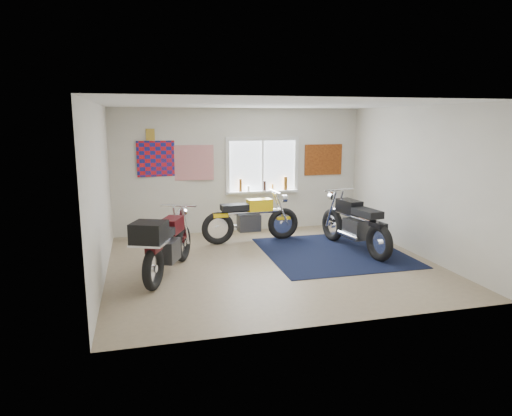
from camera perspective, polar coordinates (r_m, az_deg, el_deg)
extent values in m
plane|color=#9E896B|center=(7.98, 1.97, -6.92)|extent=(5.50, 5.50, 0.00)
plane|color=white|center=(7.60, 2.11, 12.85)|extent=(5.50, 5.50, 0.00)
plane|color=silver|center=(10.08, -1.99, 4.69)|extent=(5.50, 0.00, 5.50)
plane|color=silver|center=(5.36, 9.60, -1.03)|extent=(5.50, 0.00, 5.50)
plane|color=silver|center=(7.39, -18.89, 1.81)|extent=(0.00, 5.00, 5.00)
plane|color=silver|center=(8.84, 19.42, 3.20)|extent=(0.00, 5.00, 5.00)
cube|color=black|center=(8.73, 9.56, -5.45)|extent=(2.51, 2.61, 0.01)
cube|color=white|center=(10.17, 0.79, 5.32)|extent=(1.50, 0.02, 1.10)
cube|color=white|center=(10.11, 0.82, 8.64)|extent=(1.66, 0.06, 0.08)
cube|color=white|center=(10.23, 0.80, 2.03)|extent=(1.66, 0.06, 0.08)
cube|color=white|center=(9.98, -3.59, 5.19)|extent=(0.08, 0.06, 1.10)
cube|color=white|center=(10.39, 5.04, 5.40)|extent=(0.08, 0.06, 1.10)
cube|color=white|center=(10.15, 0.81, 5.32)|extent=(0.04, 0.06, 1.10)
cube|color=white|center=(10.17, 0.89, 2.09)|extent=(1.60, 0.16, 0.04)
cylinder|color=brown|center=(10.01, -1.95, 2.87)|extent=(0.07, 0.07, 0.28)
cylinder|color=silver|center=(10.06, -0.94, 2.45)|extent=(0.06, 0.06, 0.12)
cylinder|color=black|center=(10.15, 1.09, 2.81)|extent=(0.06, 0.06, 0.22)
cylinder|color=orange|center=(10.21, 2.10, 2.62)|extent=(0.05, 0.05, 0.14)
cylinder|color=brown|center=(10.28, 3.71, 3.12)|extent=(0.09, 0.09, 0.30)
plane|color=red|center=(9.80, -11.78, 6.06)|extent=(1.00, 0.07, 1.00)
plane|color=red|center=(9.84, -7.95, 5.62)|extent=(0.90, 0.09, 0.90)
cube|color=#A4822E|center=(9.77, -13.08, 8.93)|extent=(0.18, 0.02, 0.24)
cube|color=#A54C14|center=(10.63, 8.41, 5.99)|extent=(0.90, 0.03, 0.70)
torus|color=black|center=(9.51, 3.39, -1.95)|extent=(0.67, 0.17, 0.66)
torus|color=black|center=(9.11, -4.78, -2.54)|extent=(0.67, 0.17, 0.66)
cylinder|color=white|center=(9.51, 3.39, -1.95)|extent=(0.11, 0.11, 0.11)
cylinder|color=white|center=(9.11, -4.78, -2.54)|extent=(0.11, 0.11, 0.11)
cylinder|color=white|center=(9.23, -0.61, -0.51)|extent=(1.25, 0.16, 0.09)
cube|color=#333336|center=(9.26, -0.90, -1.85)|extent=(0.46, 0.30, 0.34)
cylinder|color=white|center=(9.43, -1.18, -2.23)|extent=(0.55, 0.10, 0.07)
cube|color=yellow|center=(9.25, 0.44, 0.40)|extent=(0.51, 0.29, 0.24)
cube|color=black|center=(9.11, -2.69, 0.09)|extent=(0.56, 0.31, 0.12)
cube|color=yellow|center=(9.07, -4.50, -0.88)|extent=(0.31, 0.18, 0.08)
cube|color=yellow|center=(9.48, 3.40, -1.25)|extent=(0.28, 0.15, 0.05)
cylinder|color=white|center=(9.32, 2.41, 2.07)|extent=(0.07, 0.61, 0.04)
cylinder|color=white|center=(9.41, 3.54, 1.17)|extent=(0.11, 0.16, 0.16)
torus|color=black|center=(9.48, 9.52, -2.10)|extent=(0.24, 0.69, 0.67)
torus|color=black|center=(8.31, 15.15, -4.20)|extent=(0.24, 0.69, 0.67)
cylinder|color=white|center=(9.48, 9.52, -2.10)|extent=(0.12, 0.13, 0.12)
cylinder|color=white|center=(8.31, 15.15, -4.20)|extent=(0.12, 0.13, 0.12)
cylinder|color=white|center=(8.81, 12.23, -0.99)|extent=(0.31, 1.35, 0.10)
cube|color=#333336|center=(8.82, 12.37, -2.55)|extent=(0.37, 0.52, 0.36)
cylinder|color=white|center=(8.74, 11.43, -3.35)|extent=(0.17, 0.59, 0.07)
cube|color=black|center=(8.93, 11.55, 0.18)|extent=(0.36, 0.57, 0.26)
cube|color=black|center=(8.49, 13.74, -0.62)|extent=(0.39, 0.63, 0.13)
cube|color=black|center=(8.27, 15.03, -2.04)|extent=(0.22, 0.34, 0.09)
cube|color=black|center=(9.45, 9.54, -1.34)|extent=(0.20, 0.32, 0.05)
cylinder|color=white|center=(9.18, 10.32, 2.28)|extent=(0.66, 0.14, 0.04)
cylinder|color=white|center=(9.38, 9.56, 1.43)|extent=(0.19, 0.13, 0.17)
torus|color=black|center=(8.13, -9.17, -4.36)|extent=(0.37, 0.65, 0.65)
torus|color=black|center=(6.85, -12.72, -7.40)|extent=(0.37, 0.65, 0.65)
cylinder|color=white|center=(8.13, -9.17, -4.36)|extent=(0.14, 0.14, 0.11)
cylinder|color=white|center=(6.85, -12.72, -7.40)|extent=(0.14, 0.14, 0.11)
cylinder|color=white|center=(7.40, -10.87, -3.51)|extent=(0.57, 1.20, 0.09)
cube|color=#333336|center=(7.42, -10.93, -5.26)|extent=(0.44, 0.53, 0.34)
cylinder|color=white|center=(7.50, -12.07, -5.93)|extent=(0.28, 0.54, 0.07)
cube|color=#3C090C|center=(7.54, -10.46, -2.14)|extent=(0.44, 0.57, 0.24)
cube|color=black|center=(7.05, -11.84, -3.26)|extent=(0.47, 0.62, 0.12)
cube|color=#3C090C|center=(6.82, -12.66, -5.02)|extent=(0.27, 0.34, 0.08)
cube|color=#3C090C|center=(8.09, -9.19, -3.53)|extent=(0.24, 0.31, 0.05)
cylinder|color=white|center=(7.80, -9.72, 0.30)|extent=(0.59, 0.28, 0.04)
cylinder|color=white|center=(8.02, -9.24, -0.57)|extent=(0.19, 0.16, 0.16)
cube|color=black|center=(6.61, -13.23, -3.02)|extent=(0.58, 0.57, 0.30)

